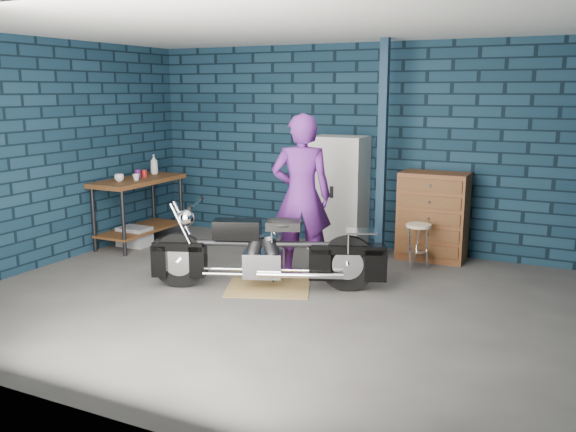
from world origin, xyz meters
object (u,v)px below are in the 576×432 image
object	(u,v)px
motorcycle	(268,246)
person	(301,196)
workbench	(140,211)
storage_bin	(135,236)
tool_chest	(433,216)
locker	(339,193)
shop_stool	(418,246)

from	to	relation	value
motorcycle	person	distance (m)	0.77
workbench	storage_bin	xyz separation A→B (m)	(0.02, -0.15, -0.32)
person	tool_chest	distance (m)	1.82
locker	tool_chest	world-z (taller)	locker
shop_stool	storage_bin	bearing A→B (deg)	-170.28
locker	workbench	bearing A→B (deg)	-159.46
workbench	motorcycle	distance (m)	2.70
workbench	tool_chest	xyz separation A→B (m)	(3.82, 0.96, 0.09)
person	shop_stool	world-z (taller)	person
workbench	locker	size ratio (longest dim) A/B	0.93
motorcycle	storage_bin	bearing A→B (deg)	139.85
workbench	tool_chest	world-z (taller)	tool_chest
motorcycle	person	world-z (taller)	person
locker	tool_chest	xyz separation A→B (m)	(1.26, 0.00, -0.20)
person	tool_chest	size ratio (longest dim) A/B	1.68
workbench	person	bearing A→B (deg)	-7.93
workbench	locker	bearing A→B (deg)	20.54
storage_bin	shop_stool	bearing A→B (deg)	9.72
motorcycle	locker	distance (m)	1.96
storage_bin	workbench	bearing A→B (deg)	97.45
motorcycle	tool_chest	distance (m)	2.33
locker	tool_chest	distance (m)	1.28
person	locker	distance (m)	1.34
tool_chest	shop_stool	world-z (taller)	tool_chest
workbench	shop_stool	world-z (taller)	workbench
storage_bin	shop_stool	distance (m)	3.80
workbench	tool_chest	bearing A→B (deg)	14.09
motorcycle	tool_chest	size ratio (longest dim) A/B	1.94
motorcycle	workbench	bearing A→B (deg)	136.91
person	storage_bin	xyz separation A→B (m)	(-2.61, 0.21, -0.79)
tool_chest	workbench	bearing A→B (deg)	-165.91
tool_chest	person	bearing A→B (deg)	-131.96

